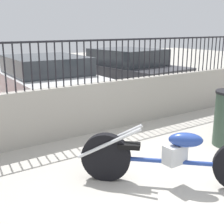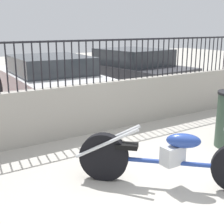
{
  "view_description": "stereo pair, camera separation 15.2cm",
  "coord_description": "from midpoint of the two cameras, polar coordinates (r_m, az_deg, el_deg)",
  "views": [
    {
      "loc": [
        -2.93,
        -2.21,
        1.95
      ],
      "look_at": [
        -0.33,
        1.56,
        0.7
      ],
      "focal_mm": 50.0,
      "sensor_mm": 36.0,
      "label": 1
    },
    {
      "loc": [
        -2.81,
        -2.3,
        1.95
      ],
      "look_at": [
        -0.33,
        1.56,
        0.7
      ],
      "focal_mm": 50.0,
      "sensor_mm": 36.0,
      "label": 2
    }
  ],
  "objects": [
    {
      "name": "motorcycle_blue",
      "position": [
        3.99,
        7.86,
        -7.84
      ],
      "size": [
        1.76,
        1.71,
        1.58
      ],
      "rotation": [
        0.0,
        0.0,
        -0.77
      ],
      "color": "black",
      "rests_on": "ground_plane"
    },
    {
      "name": "car_white",
      "position": [
        8.07,
        -12.84,
        5.64
      ],
      "size": [
        2.07,
        4.27,
        1.27
      ],
      "rotation": [
        0.0,
        0.0,
        1.53
      ],
      "color": "black",
      "rests_on": "ground_plane"
    },
    {
      "name": "fence_railing",
      "position": [
        5.76,
        -4.63,
        10.21
      ],
      "size": [
        9.75,
        0.04,
        0.8
      ],
      "color": "black",
      "rests_on": "low_wall"
    },
    {
      "name": "ground_plane",
      "position": [
        4.14,
        15.58,
        -13.45
      ],
      "size": [
        40.0,
        40.0,
        0.0
      ],
      "primitive_type": "plane",
      "color": "#ADA89E"
    },
    {
      "name": "low_wall",
      "position": [
        5.92,
        -4.43,
        0.75
      ],
      "size": [
        9.75,
        0.18,
        0.94
      ],
      "color": "#9E998E",
      "rests_on": "ground_plane"
    },
    {
      "name": "car_dark_grey",
      "position": [
        10.01,
        1.75,
        7.84
      ],
      "size": [
        2.29,
        4.39,
        1.3
      ],
      "rotation": [
        0.0,
        0.0,
        1.67
      ],
      "color": "black",
      "rests_on": "ground_plane"
    }
  ]
}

